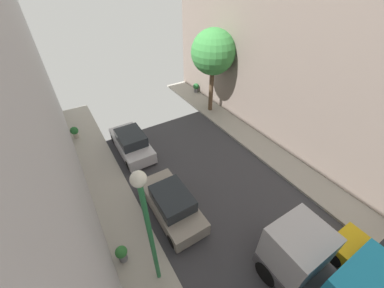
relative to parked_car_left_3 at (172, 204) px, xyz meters
name	(u,v)px	position (x,y,z in m)	size (l,w,h in m)	color
parked_car_left_3	(172,204)	(0.00, 0.00, 0.00)	(1.78, 4.20, 1.57)	gray
parked_car_left_4	(132,143)	(0.00, 5.70, 0.00)	(1.78, 4.20, 1.57)	silver
street_tree_1	(213,53)	(7.59, 7.42, 4.18)	(3.29, 3.29, 6.43)	brown
potted_plant_0	(196,87)	(8.39, 10.94, -0.07)	(0.56, 0.56, 0.88)	slate
potted_plant_2	(75,132)	(-2.97, 9.17, -0.06)	(0.55, 0.55, 0.87)	#B2A899
potted_plant_3	(122,253)	(-2.88, -1.05, -0.07)	(0.49, 0.49, 0.86)	slate
lamp_post	(147,221)	(-1.90, -2.44, 3.26)	(0.44, 0.44, 5.87)	#26723F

